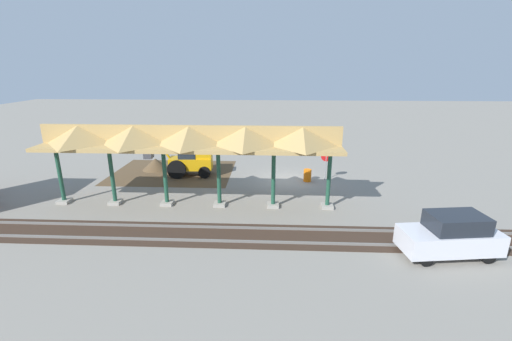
{
  "coord_description": "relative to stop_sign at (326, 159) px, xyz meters",
  "views": [
    {
      "loc": [
        1.11,
        24.03,
        8.17
      ],
      "look_at": [
        2.15,
        2.82,
        1.6
      ],
      "focal_mm": 24.0,
      "sensor_mm": 36.0,
      "label": 1
    }
  ],
  "objects": [
    {
      "name": "ground_plane",
      "position": [
        2.83,
        0.24,
        -1.57
      ],
      "size": [
        120.0,
        120.0,
        0.0
      ],
      "primitive_type": "plane",
      "color": "gray"
    },
    {
      "name": "dirt_work_zone",
      "position": [
        11.78,
        -1.32,
        -1.57
      ],
      "size": [
        9.29,
        7.0,
        0.01
      ],
      "primitive_type": "cube",
      "color": "brown",
      "rests_on": "ground"
    },
    {
      "name": "traffic_barrel",
      "position": [
        1.34,
        0.37,
        -1.12
      ],
      "size": [
        0.56,
        0.56,
        0.9
      ],
      "primitive_type": "cylinder",
      "color": "orange",
      "rests_on": "ground"
    },
    {
      "name": "backhoe",
      "position": [
        10.28,
        -0.58,
        -0.3
      ],
      "size": [
        5.12,
        1.86,
        2.82
      ],
      "color": "orange",
      "rests_on": "ground"
    },
    {
      "name": "distant_parked_car",
      "position": [
        -3.98,
        10.33,
        -0.59
      ],
      "size": [
        4.39,
        2.27,
        1.98
      ],
      "color": "silver",
      "rests_on": "ground"
    },
    {
      "name": "platform_canopy",
      "position": [
        8.69,
        5.21,
        2.59
      ],
      "size": [
        17.34,
        3.2,
        4.9
      ],
      "color": "#9E998E",
      "rests_on": "ground"
    },
    {
      "name": "rail_tracks",
      "position": [
        2.83,
        8.98,
        -1.54
      ],
      "size": [
        60.0,
        2.58,
        0.15
      ],
      "color": "slate",
      "rests_on": "ground"
    },
    {
      "name": "stop_sign",
      "position": [
        0.0,
        0.0,
        0.0
      ],
      "size": [
        0.76,
        0.15,
        2.19
      ],
      "color": "gray",
      "rests_on": "ground"
    },
    {
      "name": "dirt_mound",
      "position": [
        13.43,
        -2.05,
        -1.57
      ],
      "size": [
        4.27,
        4.27,
        1.84
      ],
      "primitive_type": "cone",
      "color": "brown",
      "rests_on": "ground"
    }
  ]
}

